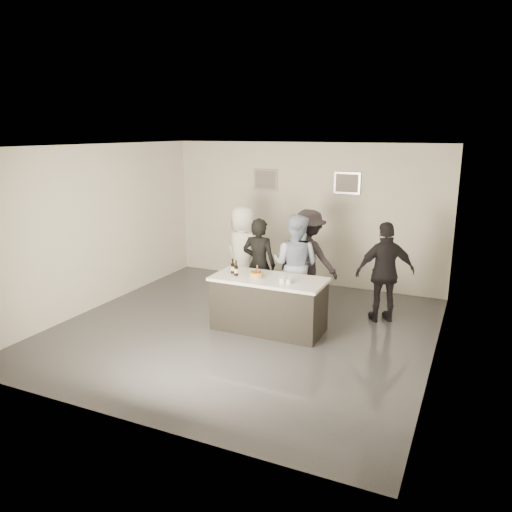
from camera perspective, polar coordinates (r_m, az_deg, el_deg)
name	(u,v)px	position (r m, az deg, el deg)	size (l,w,h in m)	color
floor	(244,329)	(8.44, -1.42, -8.35)	(6.00, 6.00, 0.00)	#3D3D42
ceiling	(242,146)	(7.80, -1.56, 12.45)	(6.00, 6.00, 0.00)	white
wall_back	(305,214)	(10.72, 5.58, 4.79)	(6.00, 0.04, 3.00)	silver
wall_front	(120,297)	(5.55, -15.23, -4.53)	(6.00, 0.04, 3.00)	silver
wall_left	(97,227)	(9.66, -17.72, 3.16)	(0.04, 6.00, 3.00)	silver
wall_right	(441,262)	(7.23, 20.41, -0.60)	(0.04, 6.00, 3.00)	silver
picture_left	(266,180)	(10.92, 1.10, 8.73)	(0.54, 0.04, 0.44)	#B2B2B7
picture_right	(347,183)	(10.34, 10.38, 8.20)	(0.54, 0.04, 0.44)	#B2B2B7
bar_counter	(269,304)	(8.27, 1.46, -5.50)	(1.86, 0.86, 0.90)	white
cake	(256,275)	(8.14, 0.05, -2.21)	(0.22, 0.22, 0.08)	gold
beer_bottle_a	(233,266)	(8.36, -2.68, -1.13)	(0.07, 0.07, 0.26)	black
beer_bottle_b	(236,268)	(8.22, -2.29, -1.38)	(0.07, 0.07, 0.26)	black
tumbler_cluster	(287,280)	(7.89, 3.52, -2.75)	(0.19, 0.19, 0.08)	orange
candles	(246,280)	(8.00, -1.11, -2.76)	(0.24, 0.08, 0.01)	pink
person_main_black	(259,265)	(9.09, 0.34, -0.98)	(0.63, 0.41, 1.72)	black
person_main_blue	(295,265)	(8.91, 4.51, -1.00)	(0.88, 0.69, 1.82)	#9EAECE
person_guest_left	(243,253)	(9.70, -1.50, 0.35)	(0.90, 0.58, 1.84)	white
person_guest_right	(385,272)	(8.82, 14.56, -1.82)	(1.02, 0.43, 1.75)	black
person_guest_back	(308,258)	(9.42, 5.96, -0.19)	(1.18, 0.68, 1.82)	#2B252C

